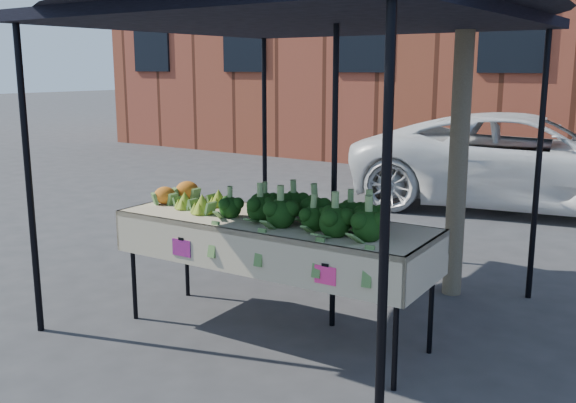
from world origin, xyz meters
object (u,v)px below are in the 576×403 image
object	(u,v)px
street_tree	(466,18)
canopy	(301,148)
table	(273,278)
vehicle	(536,34)

from	to	relation	value
street_tree	canopy	bearing A→B (deg)	-125.92
table	canopy	xyz separation A→B (m)	(-0.07, 0.49, 0.92)
vehicle	street_tree	xyz separation A→B (m)	(0.47, -4.08, -0.05)
vehicle	street_tree	world-z (taller)	vehicle
table	vehicle	bearing A→B (deg)	86.95
table	street_tree	distance (m)	2.68
street_tree	table	bearing A→B (deg)	-114.99
table	street_tree	world-z (taller)	street_tree
vehicle	street_tree	size ratio (longest dim) A/B	1.02
table	street_tree	bearing A→B (deg)	65.01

